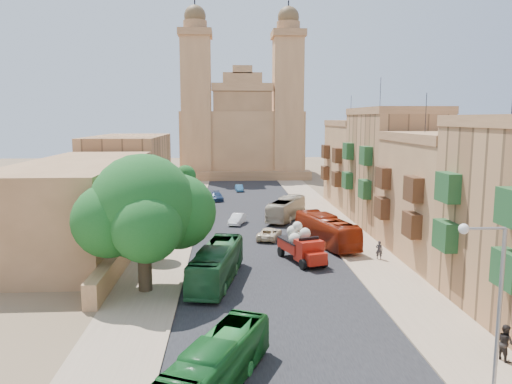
{
  "coord_description": "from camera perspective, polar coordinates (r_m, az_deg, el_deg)",
  "views": [
    {
      "loc": [
        -3.48,
        -31.78,
        12.56
      ],
      "look_at": [
        0.0,
        26.0,
        4.0
      ],
      "focal_mm": 35.0,
      "sensor_mm": 36.0,
      "label": 1
    }
  ],
  "objects": [
    {
      "name": "kerb_east",
      "position": [
        63.89,
        6.07,
        -2.92
      ],
      "size": [
        0.25,
        140.0,
        0.12
      ],
      "primitive_type": "cube",
      "color": "#9C8266",
      "rests_on": "ground"
    },
    {
      "name": "bus_green_north",
      "position": [
        38.87,
        -4.51,
        -8.21
      ],
      "size": [
        4.37,
        10.75,
        2.92
      ],
      "primitive_type": "imported",
      "rotation": [
        0.0,
        0.0,
        -0.19
      ],
      "color": "#20592D",
      "rests_on": "ground"
    },
    {
      "name": "street_tree_d",
      "position": [
        80.56,
        -8.07,
        1.85
      ],
      "size": [
        3.37,
        3.37,
        5.18
      ],
      "color": "#3D2E1E",
      "rests_on": "ground"
    },
    {
      "name": "sidewalk_west",
      "position": [
        63.33,
        -8.85,
        -3.12
      ],
      "size": [
        5.0,
        140.0,
        0.01
      ],
      "primitive_type": "cube",
      "color": "#9C8266",
      "rests_on": "ground"
    },
    {
      "name": "road_surface",
      "position": [
        63.14,
        -0.22,
        -3.06
      ],
      "size": [
        14.0,
        140.0,
        0.01
      ],
      "primitive_type": "cube",
      "color": "black",
      "rests_on": "ground"
    },
    {
      "name": "ground",
      "position": [
        34.35,
        2.68,
        -13.05
      ],
      "size": [
        260.0,
        260.0,
        0.0
      ],
      "primitive_type": "plane",
      "color": "brown"
    },
    {
      "name": "olive_pickup",
      "position": [
        54.78,
        7.15,
        -4.03
      ],
      "size": [
        3.19,
        4.43,
        1.68
      ],
      "color": "#3B501E",
      "rests_on": "ground"
    },
    {
      "name": "church",
      "position": [
        110.49,
        -1.65,
        6.83
      ],
      "size": [
        28.0,
        22.5,
        36.3
      ],
      "color": "#A7764B",
      "rests_on": "ground"
    },
    {
      "name": "west_building_mid",
      "position": [
        77.52,
        -14.24,
        2.56
      ],
      "size": [
        10.0,
        22.0,
        10.0
      ],
      "primitive_type": "cube",
      "color": "#B27D51",
      "rests_on": "ground"
    },
    {
      "name": "car_blue_b",
      "position": [
        86.64,
        -1.94,
        0.45
      ],
      "size": [
        1.44,
        3.5,
        1.13
      ],
      "primitive_type": "imported",
      "rotation": [
        0.0,
        0.0,
        0.07
      ],
      "color": "#2C6493",
      "rests_on": "ground"
    },
    {
      "name": "townhouse_d",
      "position": [
        73.67,
        11.88,
        3.25
      ],
      "size": [
        9.0,
        14.0,
        15.9
      ],
      "color": "#A7764B",
      "rests_on": "ground"
    },
    {
      "name": "streetlamp",
      "position": [
        23.89,
        25.17,
        -10.36
      ],
      "size": [
        2.11,
        0.44,
        8.22
      ],
      "color": "gray",
      "rests_on": "ground"
    },
    {
      "name": "pedestrian_c",
      "position": [
        50.06,
        9.36,
        -5.29
      ],
      "size": [
        0.5,
        0.98,
        1.6
      ],
      "primitive_type": "imported",
      "rotation": [
        0.0,
        0.0,
        4.83
      ],
      "color": "#37373D",
      "rests_on": "ground"
    },
    {
      "name": "car_white_a",
      "position": [
        59.75,
        -2.13,
        -3.11
      ],
      "size": [
        2.43,
        4.03,
        1.25
      ],
      "primitive_type": "imported",
      "rotation": [
        0.0,
        0.0,
        -0.31
      ],
      "color": "white",
      "rests_on": "ground"
    },
    {
      "name": "car_blue_a",
      "position": [
        44.54,
        -5.32,
        -7.28
      ],
      "size": [
        2.35,
        3.41,
        1.08
      ],
      "primitive_type": "imported",
      "rotation": [
        0.0,
        0.0,
        -0.38
      ],
      "color": "#3577B6",
      "rests_on": "ground"
    },
    {
      "name": "sidewalk_east",
      "position": [
        64.36,
        8.27,
        -2.92
      ],
      "size": [
        5.0,
        140.0,
        0.01
      ],
      "primitive_type": "cube",
      "color": "#9C8266",
      "rests_on": "ground"
    },
    {
      "name": "street_tree_c",
      "position": [
        68.74,
        -8.86,
        0.4
      ],
      "size": [
        3.01,
        3.01,
        4.63
      ],
      "color": "#3D2E1E",
      "rests_on": "ground"
    },
    {
      "name": "townhouse_c",
      "position": [
        60.28,
        15.4,
        2.73
      ],
      "size": [
        9.0,
        14.0,
        17.4
      ],
      "color": "#B27D51",
      "rests_on": "ground"
    },
    {
      "name": "townhouse_b",
      "position": [
        47.49,
        20.74,
        -0.5
      ],
      "size": [
        9.0,
        14.0,
        14.9
      ],
      "color": "#A7764B",
      "rests_on": "ground"
    },
    {
      "name": "car_dkblue",
      "position": [
        77.13,
        -4.54,
        -0.5
      ],
      "size": [
        2.39,
        4.65,
        1.29
      ],
      "primitive_type": "imported",
      "rotation": [
        0.0,
        0.0,
        0.13
      ],
      "color": "navy",
      "rests_on": "ground"
    },
    {
      "name": "car_cream",
      "position": [
        52.45,
        1.55,
        -4.76
      ],
      "size": [
        3.25,
        4.81,
        1.23
      ],
      "primitive_type": "imported",
      "rotation": [
        0.0,
        0.0,
        2.84
      ],
      "color": "beige",
      "rests_on": "ground"
    },
    {
      "name": "west_wall",
      "position": [
        53.83,
        -13.04,
        -4.32
      ],
      "size": [
        1.0,
        40.0,
        1.8
      ],
      "primitive_type": "cube",
      "color": "#A7764B",
      "rests_on": "ground"
    },
    {
      "name": "ficus_tree",
      "position": [
        36.87,
        -12.65,
        -2.1
      ],
      "size": [
        10.09,
        9.29,
        10.09
      ],
      "color": "#3D2E1E",
      "rests_on": "ground"
    },
    {
      "name": "west_building_low",
      "position": [
        52.52,
        -19.45,
        -1.23
      ],
      "size": [
        10.0,
        28.0,
        8.4
      ],
      "primitive_type": "cube",
      "color": "#946640",
      "rests_on": "ground"
    },
    {
      "name": "car_white_b",
      "position": [
        67.75,
        2.62,
        -1.76
      ],
      "size": [
        2.76,
        3.86,
        1.22
      ],
      "primitive_type": "imported",
      "rotation": [
        0.0,
        0.0,
        3.56
      ],
      "color": "white",
      "rests_on": "ground"
    },
    {
      "name": "street_tree_b",
      "position": [
        56.93,
        -9.98,
        -1.17
      ],
      "size": [
        3.12,
        3.12,
        4.79
      ],
      "color": "#3D2E1E",
      "rests_on": "ground"
    },
    {
      "name": "bus_red_east",
      "position": [
        50.62,
        8.03,
        -4.34
      ],
      "size": [
        5.02,
        10.73,
        2.91
      ],
      "primitive_type": "imported",
      "rotation": [
        0.0,
        0.0,
        3.4
      ],
      "color": "maroon",
      "rests_on": "ground"
    },
    {
      "name": "street_tree_a",
      "position": [
        45.26,
        -11.68,
        -3.83
      ],
      "size": [
        3.02,
        3.02,
        4.64
      ],
      "color": "#3D2E1E",
      "rests_on": "ground"
    },
    {
      "name": "pedestrian_a",
      "position": [
        46.4,
        13.9,
        -6.46
      ],
      "size": [
        0.73,
        0.62,
        1.7
      ],
      "primitive_type": "imported",
      "rotation": [
        0.0,
        0.0,
        2.72
      ],
      "color": "#282629",
      "rests_on": "ground"
    },
    {
      "name": "pedestrian_b",
      "position": [
        30.17,
        26.57,
        -15.11
      ],
      "size": [
        0.93,
        1.09,
        1.94
      ],
      "primitive_type": "imported",
      "rotation": [
        0.0,
        0.0,
        1.8
      ],
      "color": "#282320",
      "rests_on": "ground"
    },
    {
      "name": "bus_cream_east",
      "position": [
        62.47,
        3.49,
        -1.94
      ],
      "size": [
        6.06,
        9.81,
        2.71
      ],
      "primitive_type": "imported",
      "rotation": [
        0.0,
        0.0,
        2.72
      ],
      "color": "#C2B398",
      "rests_on": "ground"
    },
    {
      "name": "bus_green_south",
      "position": [
        24.52,
        -4.52,
        -19.11
      ],
      "size": [
        5.55,
        8.98,
        2.48
      ],
      "primitive_type": "imported",
      "rotation": [
        0.0,
        0.0,
        -0.42
      ],
      "color": "#1B6728",
      "rests_on": "ground"
    },
    {
      "name": "red_truck",
      "position": [
        44.35,
        5.26,
        -6.04
      ],
      "size": [
        3.91,
        6.25,
        3.45
      ],
      "color": "maroon",
      "rests_on": "ground"
    },
    {
      "name": "kerb_west",
      "position": [
        63.13,
        -6.58,
        -3.06
      ],
      "size": [
        0.25,
        140.0,
        0.12
      ],
      "primitive_type": "cube",
      "color": "#9C8266",
      "rests_on": "ground"
    }
  ]
}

